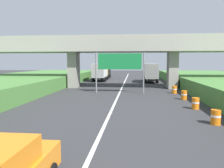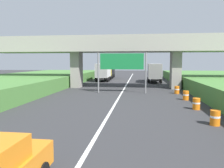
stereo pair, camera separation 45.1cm
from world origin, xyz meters
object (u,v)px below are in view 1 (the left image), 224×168
at_px(truck_black, 105,70).
at_px(construction_barrel_3, 195,103).
at_px(construction_barrel_4, 184,95).
at_px(construction_barrel_2, 216,117).
at_px(overhead_highway_sign, 120,64).
at_px(truck_yellow, 100,71).
at_px(truck_silver, 151,72).
at_px(construction_barrel_5, 174,90).

bearing_deg(truck_black, construction_barrel_3, -70.63).
bearing_deg(construction_barrel_3, construction_barrel_4, 88.85).
distance_m(truck_black, construction_barrel_4, 31.24).
xyz_separation_m(truck_black, construction_barrel_2, (11.66, -37.58, -1.47)).
relative_size(overhead_highway_sign, truck_black, 0.81).
relative_size(truck_black, construction_barrel_3, 8.11).
height_order(overhead_highway_sign, truck_yellow, overhead_highway_sign).
height_order(overhead_highway_sign, truck_silver, overhead_highway_sign).
bearing_deg(construction_barrel_5, truck_silver, 96.46).
bearing_deg(truck_silver, construction_barrel_4, -84.58).
bearing_deg(truck_silver, construction_barrel_2, -86.48).
height_order(truck_silver, construction_barrel_3, truck_silver).
relative_size(construction_barrel_2, construction_barrel_3, 1.00).
xyz_separation_m(overhead_highway_sign, truck_yellow, (-4.89, 16.53, -1.59)).
height_order(truck_yellow, truck_black, same).
bearing_deg(overhead_highway_sign, truck_black, 101.70).
height_order(construction_barrel_3, construction_barrel_5, same).
distance_m(truck_yellow, construction_barrel_5, 19.98).
xyz_separation_m(construction_barrel_3, construction_barrel_4, (0.09, 4.34, 0.00)).
relative_size(construction_barrel_3, construction_barrel_5, 1.00).
bearing_deg(construction_barrel_3, construction_barrel_2, -90.30).
xyz_separation_m(truck_yellow, truck_black, (-0.24, 8.21, 0.00)).
bearing_deg(truck_yellow, truck_silver, -8.44).
relative_size(construction_barrel_2, construction_barrel_4, 1.00).
height_order(overhead_highway_sign, construction_barrel_5, overhead_highway_sign).
bearing_deg(truck_black, truck_silver, -44.13).
bearing_deg(truck_silver, truck_black, 135.87).
relative_size(overhead_highway_sign, truck_silver, 0.81).
distance_m(truck_yellow, construction_barrel_2, 31.56).
bearing_deg(construction_barrel_3, truck_silver, 94.22).
relative_size(truck_silver, construction_barrel_3, 8.11).
height_order(truck_silver, construction_barrel_2, truck_silver).
bearing_deg(construction_barrel_2, truck_yellow, 111.26).
xyz_separation_m(construction_barrel_3, construction_barrel_5, (-0.05, 8.69, 0.00)).
xyz_separation_m(overhead_highway_sign, construction_barrel_3, (6.57, -8.50, -3.06)).
distance_m(construction_barrel_2, construction_barrel_3, 4.34).
distance_m(construction_barrel_3, construction_barrel_4, 4.35).
bearing_deg(construction_barrel_4, construction_barrel_5, 91.83).
relative_size(truck_black, truck_silver, 1.00).
xyz_separation_m(truck_yellow, construction_barrel_4, (11.54, -20.69, -1.47)).
bearing_deg(construction_barrel_4, overhead_highway_sign, 147.99).
bearing_deg(construction_barrel_5, construction_barrel_4, -88.17).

